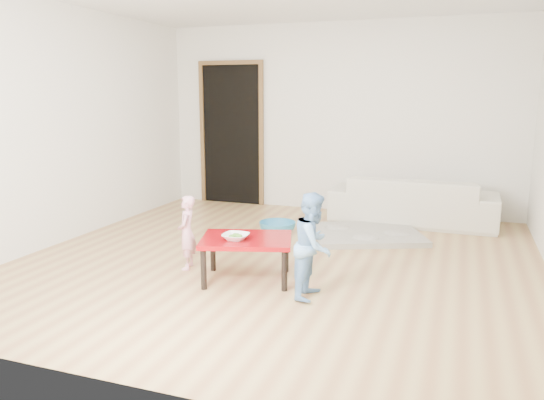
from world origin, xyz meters
The scene contains 13 objects.
floor centered at (0.00, 0.00, 0.00)m, with size 5.00×5.00×0.01m, color #A57446.
back_wall centered at (0.00, 2.50, 1.30)m, with size 5.00×0.02×2.60m, color white.
left_wall centered at (-2.50, 0.00, 1.30)m, with size 0.02×5.00×2.60m, color white.
doorway centered at (-1.60, 2.48, 1.02)m, with size 1.02×0.08×2.11m, color brown, non-canonical shape.
sofa centered at (1.11, 2.05, 0.30)m, with size 2.05×0.80×0.60m, color beige.
cushion centered at (0.76, 1.89, 0.45)m, with size 0.45×0.40×0.12m, color #CB5A16.
red_table centered at (-0.08, -0.65, 0.20)m, with size 0.78×0.59×0.39m, color maroon, non-canonical shape.
bowl centered at (-0.13, -0.75, 0.42)m, with size 0.23×0.23×0.06m, color white.
broccoli centered at (-0.13, -0.75, 0.42)m, with size 0.12×0.12×0.06m, color #2D5919, non-canonical shape.
child_pink centered at (-0.73, -0.54, 0.35)m, with size 0.26×0.17×0.70m, color pink.
child_blue centered at (0.58, -0.82, 0.43)m, with size 0.42×0.33×0.87m, color #649AE9.
basin centered at (-0.35, 0.98, 0.07)m, with size 0.44×0.44×0.14m, color teal.
blanket centered at (0.67, 1.18, 0.03)m, with size 1.22×1.02×0.06m, color #A7A393, non-canonical shape.
Camera 1 is at (1.66, -4.81, 1.64)m, focal length 35.00 mm.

